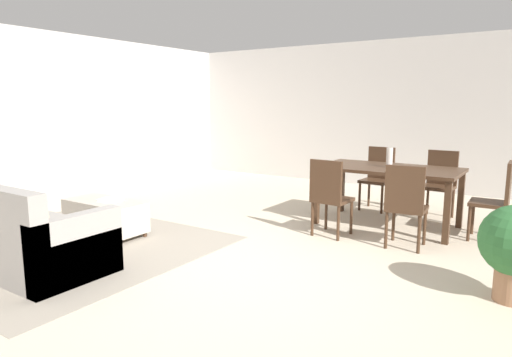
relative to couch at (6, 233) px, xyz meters
The scene contains 14 objects.
ground_plane 2.35m from the couch, 30.09° to the left, with size 10.80×10.80×0.00m, color beige.
wall_back 6.58m from the couch, 71.88° to the left, with size 9.00×0.12×2.70m, color beige.
wall_left 3.17m from the couch, 146.06° to the left, with size 0.12×11.00×2.70m, color beige.
area_rug 0.67m from the couch, 88.65° to the left, with size 3.00×2.80×0.01m, color gray.
couch is the anchor object (origin of this frame).
ottoman_table 1.16m from the couch, 88.70° to the left, with size 1.02×0.48×0.42m.
dining_table 4.38m from the couch, 51.89° to the left, with size 1.72×0.95×0.76m.
dining_chair_near_left 3.44m from the couch, 48.41° to the left, with size 0.42×0.42×0.92m.
dining_chair_near_right 4.09m from the couch, 39.53° to the left, with size 0.43×0.43×0.92m.
dining_chair_far_left 4.86m from the couch, 61.94° to the left, with size 0.42×0.42×0.92m.
dining_chair_far_right 5.31m from the couch, 53.52° to the left, with size 0.42×0.42×0.92m.
dining_chair_head_east 5.25m from the couch, 41.34° to the left, with size 0.41×0.41×0.92m.
vase_centerpiece 4.42m from the couch, 52.05° to the left, with size 0.08×0.08×0.24m, color silver.
book_on_ottoman 1.19m from the couch, 84.16° to the left, with size 0.26×0.20×0.03m, color silver.
Camera 1 is at (2.42, -3.38, 1.56)m, focal length 31.73 mm.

